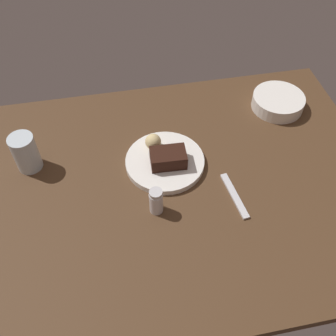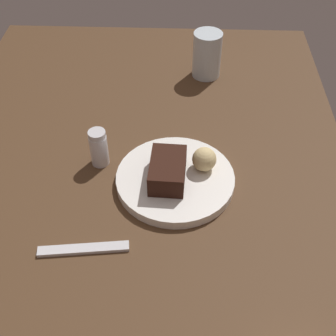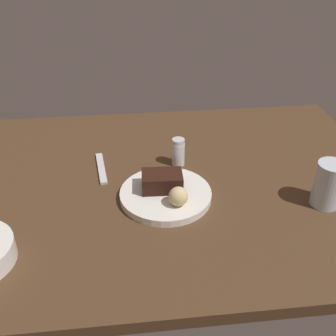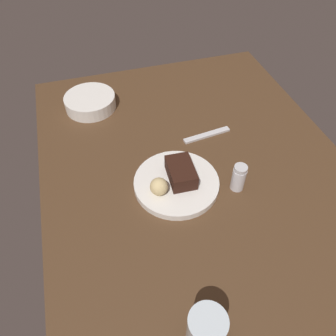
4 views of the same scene
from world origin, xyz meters
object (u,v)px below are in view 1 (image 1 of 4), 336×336
bread_roll (153,142)px  water_glass (26,153)px  chocolate_cake_slice (168,158)px  salt_shaker (156,201)px  side_bowl (278,102)px  dessert_spoon (234,196)px  dessert_plate (165,162)px

bread_roll → water_glass: (34.94, -1.17, 1.43)cm
chocolate_cake_slice → salt_shaker: bearing=67.0°
side_bowl → dessert_spoon: (24.08, 31.61, -1.81)cm
chocolate_cake_slice → salt_shaker: (5.73, 13.51, -0.12)cm
water_glass → dessert_plate: bearing=170.1°
chocolate_cake_slice → dessert_spoon: bearing=139.0°
dessert_plate → salt_shaker: 16.01cm
chocolate_cake_slice → side_bowl: 43.46cm
salt_shaker → side_bowl: salt_shaker is taller
dessert_plate → dessert_spoon: 21.68cm
water_glass → side_bowl: (-77.36, -10.45, -3.38)cm
side_bowl → water_glass: bearing=7.7°
chocolate_cake_slice → bread_roll: size_ratio=2.14×
dessert_plate → chocolate_cake_slice: (-0.69, 1.39, 3.06)cm
water_glass → dessert_spoon: bearing=158.3°
dessert_plate → dessert_spoon: bearing=137.4°
salt_shaker → dessert_spoon: bearing=-179.3°
chocolate_cake_slice → side_bowl: bearing=-155.0°
dessert_spoon → chocolate_cake_slice: bearing=-137.9°
water_glass → chocolate_cake_slice: bearing=168.3°
side_bowl → dessert_spoon: 39.78cm
side_bowl → chocolate_cake_slice: bearing=25.0°
water_glass → side_bowl: 78.14cm
dessert_plate → bread_roll: bearing=-65.9°
dessert_plate → bread_roll: (2.38, -5.32, 3.20)cm
bread_roll → salt_shaker: 20.41cm
bread_roll → dessert_spoon: bread_roll is taller
chocolate_cake_slice → dessert_spoon: size_ratio=0.65×
salt_shaker → dessert_spoon: size_ratio=0.52×
salt_shaker → water_glass: water_glass is taller
salt_shaker → chocolate_cake_slice: bearing=-113.0°
bread_roll → dessert_spoon: bearing=132.5°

